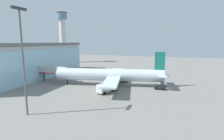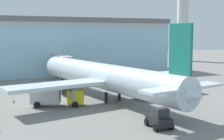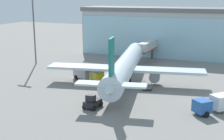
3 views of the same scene
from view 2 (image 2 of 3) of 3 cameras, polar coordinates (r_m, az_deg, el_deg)
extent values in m
plane|color=gray|center=(42.28, 3.87, -7.26)|extent=(240.00, 240.00, 0.00)
cube|color=#B4B4B4|center=(80.66, -8.40, 3.97)|extent=(53.58, 15.44, 12.83)
cube|color=#9DCDE0|center=(74.43, -7.07, 3.27)|extent=(51.88, 2.95, 11.55)
cube|color=slate|center=(80.64, -8.48, 8.96)|extent=(54.65, 15.75, 1.20)
cube|color=beige|center=(68.17, -9.17, 1.70)|extent=(2.21, 11.06, 2.40)
cube|color=red|center=(68.27, -9.15, 0.83)|extent=(2.25, 11.06, 0.30)
cylinder|color=#4C4C51|center=(72.51, -9.78, -0.21)|extent=(0.70, 0.70, 3.13)
cylinder|color=silver|center=(119.20, 12.79, 8.77)|extent=(4.10, 4.10, 29.52)
cylinder|color=silver|center=(48.45, -1.69, -1.13)|extent=(12.11, 35.22, 3.97)
cone|color=silver|center=(63.93, -10.20, 0.68)|extent=(4.56, 3.85, 3.97)
cone|color=silver|center=(35.06, 14.01, -4.36)|extent=(4.41, 4.73, 3.58)
cube|color=silver|center=(47.04, -0.54, -1.85)|extent=(31.49, 11.42, 0.50)
cube|color=silver|center=(35.62, 12.84, -3.18)|extent=(11.26, 4.91, 0.30)
cube|color=#197266|center=(35.49, 12.43, 3.71)|extent=(1.10, 3.20, 5.73)
cylinder|color=gray|center=(44.74, -7.28, -4.11)|extent=(2.79, 3.60, 2.10)
cylinder|color=gray|center=(51.14, 4.73, -2.71)|extent=(2.79, 3.60, 2.10)
cylinder|color=black|center=(46.00, -1.08, -5.07)|extent=(0.50, 0.50, 1.60)
cylinder|color=black|center=(47.31, 1.34, -4.74)|extent=(0.50, 0.50, 1.60)
cylinder|color=black|center=(61.58, -9.01, -2.14)|extent=(0.40, 0.40, 1.60)
cube|color=yellow|center=(44.30, -6.65, -4.78)|extent=(2.80, 2.80, 1.90)
cube|color=silver|center=(44.84, -12.03, -4.55)|extent=(4.50, 3.39, 2.20)
cylinder|color=black|center=(45.57, -6.52, -5.68)|extent=(0.95, 0.58, 0.90)
cylinder|color=black|center=(43.43, -6.77, -6.30)|extent=(0.95, 0.58, 0.90)
cylinder|color=black|center=(46.31, -12.97, -5.61)|extent=(0.95, 0.58, 0.90)
cylinder|color=black|center=(44.21, -13.53, -6.21)|extent=(0.95, 0.58, 0.90)
cube|color=slate|center=(48.16, 6.04, -4.91)|extent=(2.28, 3.12, 0.16)
cylinder|color=black|center=(48.58, 4.51, -5.15)|extent=(0.23, 0.46, 0.44)
cylinder|color=slate|center=(48.42, 4.52, -4.19)|extent=(0.08, 0.08, 0.90)
cylinder|color=black|center=(49.51, 5.79, -4.94)|extent=(0.23, 0.46, 0.44)
cylinder|color=slate|center=(49.35, 5.80, -4.00)|extent=(0.08, 0.08, 0.90)
cylinder|color=black|center=(46.94, 6.29, -5.60)|extent=(0.23, 0.46, 0.44)
cylinder|color=slate|center=(46.77, 6.30, -4.60)|extent=(0.08, 0.08, 0.90)
cylinder|color=black|center=(47.89, 7.57, -5.37)|extent=(0.23, 0.46, 0.44)
cylinder|color=slate|center=(47.73, 7.59, -4.39)|extent=(0.08, 0.08, 0.90)
cube|color=black|center=(34.60, 8.54, -9.04)|extent=(1.93, 3.27, 0.90)
cube|color=#26262B|center=(33.81, 9.06, -7.76)|extent=(1.44, 1.06, 1.00)
cylinder|color=black|center=(35.32, 6.38, -9.44)|extent=(0.38, 0.81, 0.80)
cylinder|color=black|center=(36.08, 9.02, -9.13)|extent=(0.38, 0.81, 0.80)
cylinder|color=black|center=(33.38, 8.01, -10.43)|extent=(0.38, 0.81, 0.80)
cylinder|color=black|center=(34.19, 10.76, -10.07)|extent=(0.38, 0.81, 0.80)
cone|color=orange|center=(42.44, 0.67, -6.81)|extent=(0.36, 0.36, 0.55)
cone|color=orange|center=(48.36, -17.54, -5.44)|extent=(0.36, 0.36, 0.55)
camera|label=1|loc=(44.92, -77.94, 6.80)|focal=28.00mm
camera|label=3|loc=(41.07, 88.91, 10.43)|focal=50.00mm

